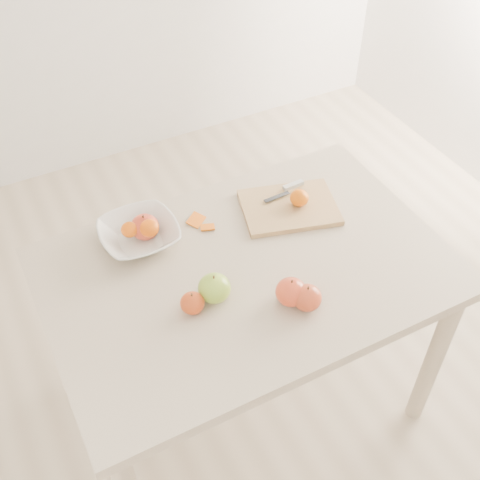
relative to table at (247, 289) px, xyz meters
name	(u,v)px	position (x,y,z in m)	size (l,w,h in m)	color
ground	(246,399)	(0.00, 0.00, -0.65)	(3.50, 3.50, 0.00)	#C6B293
table	(247,289)	(0.00, 0.00, 0.00)	(1.20, 0.80, 0.75)	#C1B192
cutting_board	(289,207)	(0.24, 0.17, 0.11)	(0.31, 0.22, 0.02)	tan
board_tangerine	(299,198)	(0.27, 0.16, 0.14)	(0.06, 0.06, 0.05)	#CD6207
fruit_bowl	(139,235)	(-0.25, 0.25, 0.13)	(0.24, 0.24, 0.06)	white
bowl_tangerine_near	(129,230)	(-0.27, 0.26, 0.15)	(0.05, 0.05, 0.05)	#CD4A07
bowl_tangerine_far	(149,228)	(-0.22, 0.24, 0.16)	(0.06, 0.06, 0.05)	#D34307
orange_peel_a	(196,221)	(-0.05, 0.25, 0.10)	(0.06, 0.04, 0.00)	#CB590E
orange_peel_b	(208,228)	(-0.03, 0.21, 0.10)	(0.04, 0.04, 0.00)	#D25F0E
paring_knife	(291,187)	(0.29, 0.24, 0.12)	(0.17, 0.05, 0.01)	silver
apple_green	(214,288)	(-0.14, -0.06, 0.14)	(0.09, 0.09, 0.08)	#68A022
apple_red_e	(307,298)	(0.08, -0.21, 0.14)	(0.08, 0.08, 0.07)	maroon
apple_red_a	(145,227)	(-0.22, 0.26, 0.14)	(0.09, 0.09, 0.08)	#A8211E
apple_red_b	(192,303)	(-0.21, -0.07, 0.13)	(0.07, 0.07, 0.06)	#8E1204
apple_red_c	(291,292)	(0.05, -0.17, 0.14)	(0.09, 0.09, 0.08)	#A1281C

